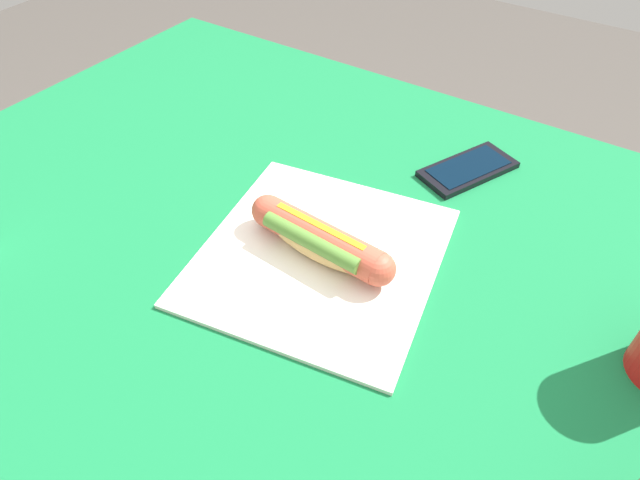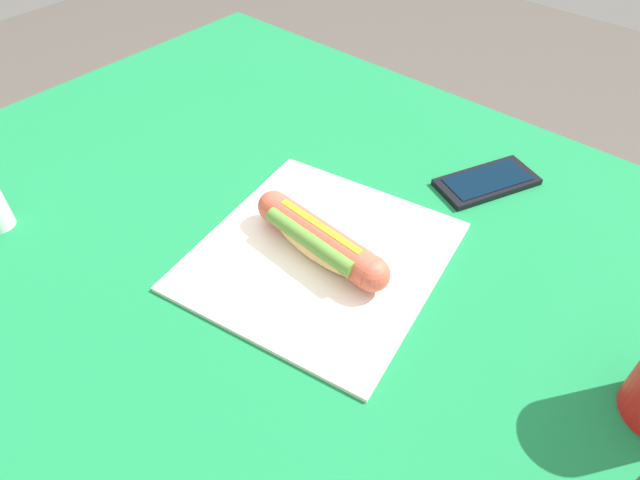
# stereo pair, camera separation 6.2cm
# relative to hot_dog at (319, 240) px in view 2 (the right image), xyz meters

# --- Properties ---
(dining_table) EXTENTS (1.18, 0.94, 0.77)m
(dining_table) POSITION_rel_hot_dog_xyz_m (0.05, 0.02, -0.16)
(dining_table) COLOR brown
(dining_table) RESTS_ON ground
(paper_wrapper) EXTENTS (0.33, 0.34, 0.01)m
(paper_wrapper) POSITION_rel_hot_dog_xyz_m (-0.00, -0.00, -0.03)
(paper_wrapper) COLOR silver
(paper_wrapper) RESTS_ON dining_table
(hot_dog) EXTENTS (0.21, 0.06, 0.05)m
(hot_dog) POSITION_rel_hot_dog_xyz_m (0.00, 0.00, 0.00)
(hot_dog) COLOR tan
(hot_dog) RESTS_ON paper_wrapper
(cell_phone) EXTENTS (0.12, 0.16, 0.01)m
(cell_phone) POSITION_rel_hot_dog_xyz_m (-0.08, -0.27, -0.03)
(cell_phone) COLOR black
(cell_phone) RESTS_ON dining_table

